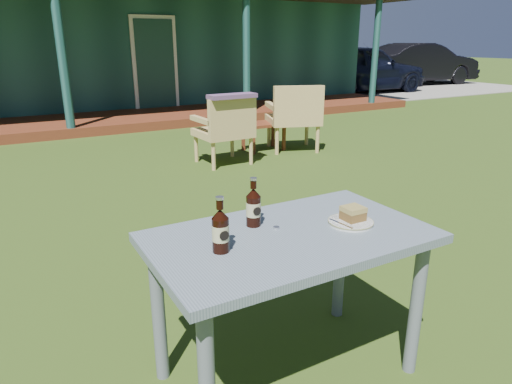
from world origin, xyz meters
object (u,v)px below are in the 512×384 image
car_near (361,69)px  cola_bottle_far (220,230)px  armchair_left (226,127)px  side_table (264,127)px  car_far (420,64)px  cafe_table (290,255)px  plate (351,222)px  cola_bottle_near (253,207)px  cake_slice (353,213)px  armchair_right (295,114)px

car_near → cola_bottle_far: 12.92m
armchair_left → side_table: armchair_left is taller
car_far → cafe_table: bearing=134.5°
car_far → plate: car_far is taller
cafe_table → plate: (0.30, -0.04, 0.11)m
car_near → side_table: 8.25m
car_far → cola_bottle_near: car_far is taller
cake_slice → car_near: bearing=48.0°
car_near → side_table: (-6.41, -5.17, -0.38)m
cake_slice → armchair_right: size_ratio=0.10×
cake_slice → cola_bottle_far: (-0.65, 0.02, 0.04)m
car_near → cafe_table: car_near is taller
car_far → armchair_left: bearing=126.3°
car_far → plate: 15.96m
car_far → side_table: bearing=126.4°
plate → car_far: bearing=40.6°
car_far → plate: size_ratio=21.42×
armchair_right → cola_bottle_near: bearing=-126.5°
cola_bottle_near → side_table: bearing=59.0°
cola_bottle_near → armchair_right: 4.58m
armchair_left → side_table: (0.81, 0.46, -0.14)m
cake_slice → cola_bottle_near: 0.45m
cake_slice → side_table: bearing=64.6°
cake_slice → cola_bottle_far: bearing=177.9°
side_table → cola_bottle_near: bearing=-121.0°
plate → cola_bottle_far: size_ratio=0.90×
cafe_table → armchair_left: bearing=68.2°
cola_bottle_far → car_near: bearing=45.8°
cafe_table → cola_bottle_far: (-0.33, -0.01, 0.19)m
cake_slice → cola_bottle_far: 0.65m
car_near → cafe_table: size_ratio=3.52×
plate → cola_bottle_near: cola_bottle_near is taller
plate → cola_bottle_near: size_ratio=0.92×
car_near → armchair_right: size_ratio=4.53×
cola_bottle_far → armchair_left: 4.05m
cafe_table → cola_bottle_far: bearing=-178.0°
car_far → cake_slice: size_ratio=47.50×
side_table → cafe_table: bearing=-119.1°
side_table → plate: bearing=-115.6°
car_near → car_far: bearing=-74.4°
plate → armchair_right: (2.33, 3.87, -0.20)m
armchair_right → side_table: (-0.36, 0.25, -0.18)m
armchair_right → cake_slice: bearing=-120.9°
plate → cake_slice: cake_slice is taller
car_far → armchair_left: (-10.98, -6.72, -0.24)m
cola_bottle_near → armchair_right: cola_bottle_near is taller
plate → car_near: bearing=47.9°
car_near → side_table: bearing=128.2°
cake_slice → armchair_left: (1.14, 3.65, -0.29)m
plate → cake_slice: 0.04m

